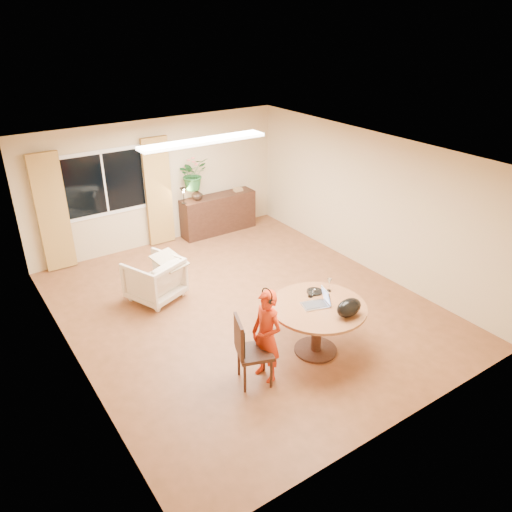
{
  "coord_description": "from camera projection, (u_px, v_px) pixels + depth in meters",
  "views": [
    {
      "loc": [
        -3.85,
        -6.02,
        4.49
      ],
      "look_at": [
        0.09,
        -0.2,
        1.01
      ],
      "focal_mm": 35.0,
      "sensor_mm": 36.0,
      "label": 1
    }
  ],
  "objects": [
    {
      "name": "handbag",
      "position": [
        349.0,
        308.0,
        6.68
      ],
      "size": [
        0.39,
        0.23,
        0.26
      ],
      "primitive_type": null,
      "rotation": [
        0.0,
        0.0,
        -0.02
      ],
      "color": "black",
      "rests_on": "dining_table"
    },
    {
      "name": "desk_lamp",
      "position": [
        183.0,
        195.0,
        10.34
      ],
      "size": [
        0.15,
        0.15,
        0.36
      ],
      "primitive_type": null,
      "rotation": [
        0.0,
        0.0,
        0.04
      ],
      "color": "black",
      "rests_on": "sideboard"
    },
    {
      "name": "dining_table",
      "position": [
        318.0,
        315.0,
        7.05
      ],
      "size": [
        1.36,
        1.36,
        0.78
      ],
      "color": "brown",
      "rests_on": "floor"
    },
    {
      "name": "wall_right",
      "position": [
        369.0,
        202.0,
        9.2
      ],
      "size": [
        0.0,
        6.5,
        6.5
      ],
      "primitive_type": "plane",
      "rotation": [
        1.57,
        0.0,
        -1.57
      ],
      "color": "#CAB683",
      "rests_on": "floor"
    },
    {
      "name": "dining_chair",
      "position": [
        255.0,
        351.0,
        6.5
      ],
      "size": [
        0.6,
        0.57,
        1.0
      ],
      "primitive_type": null,
      "rotation": [
        0.0,
        0.0,
        -0.34
      ],
      "color": "black",
      "rests_on": "floor"
    },
    {
      "name": "ceiling_panel",
      "position": [
        203.0,
        141.0,
        8.15
      ],
      "size": [
        2.2,
        0.35,
        0.05
      ],
      "primitive_type": "cube",
      "color": "white",
      "rests_on": "ceiling"
    },
    {
      "name": "window",
      "position": [
        105.0,
        183.0,
        9.58
      ],
      "size": [
        1.7,
        0.03,
        1.3
      ],
      "color": "white",
      "rests_on": "wall_back"
    },
    {
      "name": "pot_lid",
      "position": [
        315.0,
        291.0,
        7.3
      ],
      "size": [
        0.26,
        0.26,
        0.04
      ],
      "primitive_type": null,
      "rotation": [
        0.0,
        0.0,
        -0.12
      ],
      "color": "white",
      "rests_on": "dining_table"
    },
    {
      "name": "bouquet",
      "position": [
        193.0,
        174.0,
        10.34
      ],
      "size": [
        0.69,
        0.63,
        0.66
      ],
      "primitive_type": "imported",
      "rotation": [
        0.0,
        0.0,
        0.21
      ],
      "color": "#295F23",
      "rests_on": "vase"
    },
    {
      "name": "child",
      "position": [
        267.0,
        336.0,
        6.52
      ],
      "size": [
        0.53,
        0.39,
        1.32
      ],
      "primitive_type": "imported",
      "rotation": [
        0.0,
        0.0,
        -1.4
      ],
      "color": "red",
      "rests_on": "floor"
    },
    {
      "name": "ceiling",
      "position": [
        243.0,
        155.0,
        7.24
      ],
      "size": [
        6.5,
        6.5,
        0.0
      ],
      "primitive_type": "plane",
      "rotation": [
        3.14,
        0.0,
        0.0
      ],
      "color": "white",
      "rests_on": "wall_back"
    },
    {
      "name": "armchair",
      "position": [
        155.0,
        279.0,
        8.5
      ],
      "size": [
        1.05,
        1.06,
        0.75
      ],
      "primitive_type": "imported",
      "rotation": [
        0.0,
        0.0,
        3.53
      ],
      "color": "beige",
      "rests_on": "floor"
    },
    {
      "name": "sideboard",
      "position": [
        218.0,
        214.0,
        11.07
      ],
      "size": [
        1.71,
        0.42,
        0.86
      ],
      "primitive_type": "cube",
      "color": "black",
      "rests_on": "floor"
    },
    {
      "name": "vase",
      "position": [
        197.0,
        194.0,
        10.58
      ],
      "size": [
        0.24,
        0.24,
        0.25
      ],
      "primitive_type": "imported",
      "rotation": [
        0.0,
        0.0,
        0.02
      ],
      "color": "black",
      "rests_on": "sideboard"
    },
    {
      "name": "throw",
      "position": [
        169.0,
        256.0,
        8.4
      ],
      "size": [
        0.59,
        0.66,
        0.03
      ],
      "primitive_type": null,
      "rotation": [
        0.0,
        0.0,
        0.3
      ],
      "color": "beige",
      "rests_on": "armchair"
    },
    {
      "name": "laptop",
      "position": [
        315.0,
        298.0,
        6.92
      ],
      "size": [
        0.43,
        0.35,
        0.25
      ],
      "primitive_type": null,
      "rotation": [
        0.0,
        0.0,
        -0.29
      ],
      "color": "#B7B7BC",
      "rests_on": "dining_table"
    },
    {
      "name": "floor",
      "position": [
        245.0,
        307.0,
        8.39
      ],
      "size": [
        6.5,
        6.5,
        0.0
      ],
      "primitive_type": "plane",
      "color": "brown",
      "rests_on": "ground"
    },
    {
      "name": "wine_glass",
      "position": [
        329.0,
        285.0,
        7.3
      ],
      "size": [
        0.09,
        0.09,
        0.21
      ],
      "primitive_type": null,
      "rotation": [
        0.0,
        0.0,
        -0.24
      ],
      "color": "white",
      "rests_on": "dining_table"
    },
    {
      "name": "book_stack",
      "position": [
        238.0,
        189.0,
        11.13
      ],
      "size": [
        0.19,
        0.14,
        0.08
      ],
      "primitive_type": null,
      "rotation": [
        0.0,
        0.0,
        0.01
      ],
      "color": "#8C6547",
      "rests_on": "sideboard"
    },
    {
      "name": "tumbler",
      "position": [
        311.0,
        293.0,
        7.17
      ],
      "size": [
        0.09,
        0.09,
        0.12
      ],
      "primitive_type": null,
      "rotation": [
        0.0,
        0.0,
        0.16
      ],
      "color": "white",
      "rests_on": "dining_table"
    },
    {
      "name": "curtain_left",
      "position": [
        52.0,
        213.0,
        9.15
      ],
      "size": [
        0.55,
        0.08,
        2.25
      ],
      "primitive_type": "cube",
      "color": "olive",
      "rests_on": "wall_back"
    },
    {
      "name": "curtain_right",
      "position": [
        158.0,
        192.0,
        10.2
      ],
      "size": [
        0.55,
        0.08,
        2.25
      ],
      "primitive_type": "cube",
      "color": "olive",
      "rests_on": "wall_back"
    },
    {
      "name": "wall_left",
      "position": [
        65.0,
        285.0,
        6.44
      ],
      "size": [
        0.0,
        6.5,
        6.5
      ],
      "primitive_type": "plane",
      "rotation": [
        1.57,
        0.0,
        1.57
      ],
      "color": "#CAB683",
      "rests_on": "floor"
    },
    {
      "name": "wall_back",
      "position": [
        158.0,
        183.0,
        10.23
      ],
      "size": [
        5.5,
        0.0,
        5.5
      ],
      "primitive_type": "plane",
      "rotation": [
        1.57,
        0.0,
        0.0
      ],
      "color": "#CAB683",
      "rests_on": "floor"
    }
  ]
}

